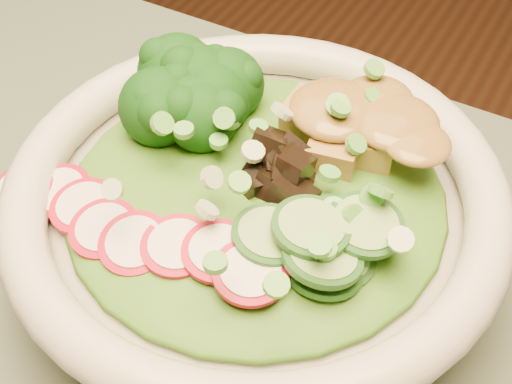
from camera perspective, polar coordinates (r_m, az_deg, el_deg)
The scene contains 9 objects.
salad_bowl at distance 0.41m, azimuth 0.00°, elevation -1.96°, with size 0.28×0.28×0.08m.
lettuce_bed at distance 0.39m, azimuth 0.00°, elevation 0.10°, with size 0.21×0.21×0.02m, color #295812.
broccoli_florets at distance 0.42m, azimuth -4.72°, elevation 7.07°, with size 0.08×0.07×0.05m, color black, non-canonical shape.
radish_slices at distance 0.37m, azimuth -9.06°, elevation -3.62°, with size 0.11×0.04×0.02m, color #A50C23, non-canonical shape.
cucumber_slices at distance 0.34m, azimuth 5.44°, elevation -5.57°, with size 0.07×0.07×0.04m, color #88BC68, non-canonical shape.
mushroom_heap at distance 0.39m, azimuth 1.62°, elevation 2.28°, with size 0.07×0.07×0.04m, color black, non-canonical shape.
tofu_cubes at distance 0.41m, azimuth 8.08°, elevation 4.49°, with size 0.09×0.06×0.04m, color olive, non-canonical shape.
peanut_sauce at distance 0.40m, azimuth 8.28°, elevation 5.92°, with size 0.07×0.06×0.02m, color brown.
scallion_garnish at distance 0.37m, azimuth 0.00°, elevation 2.74°, with size 0.20×0.20×0.02m, color #55A63A, non-canonical shape.
Camera 1 is at (0.11, -0.04, 1.10)m, focal length 50.00 mm.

